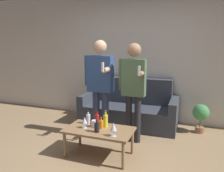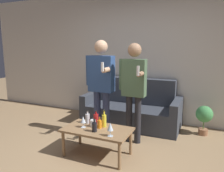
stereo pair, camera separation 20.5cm
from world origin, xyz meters
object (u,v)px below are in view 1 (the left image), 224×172
Objects in this scene: couch at (129,108)px; person_standing_left at (100,81)px; coffee_table at (99,132)px; bottle_orange at (101,124)px; person_standing_right at (133,84)px.

couch is 1.14× the size of person_standing_left.
bottle_orange is at bearing 61.42° from coffee_table.
person_standing_right is (0.31, 0.60, 0.50)m from bottle_orange.
couch is 11.73× the size of bottle_orange.
person_standing_right is at bearing 63.11° from bottle_orange.
person_standing_left is (-0.26, 0.65, 0.62)m from coffee_table.
bottle_orange is (0.02, 0.04, 0.11)m from coffee_table.
coffee_table is (-0.04, -1.44, 0.04)m from couch.
couch reaches higher than bottle_orange.
coffee_table is at bearing -91.58° from couch.
person_standing_right reaches higher than coffee_table.
couch is 1.07m from person_standing_right.
coffee_table is 0.60× the size of person_standing_right.
person_standing_left reaches higher than bottle_orange.
person_standing_left is at bearing 114.34° from bottle_orange.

